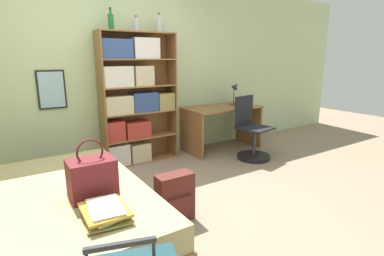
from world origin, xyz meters
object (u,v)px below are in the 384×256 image
(bookcase, at_px, (133,100))
(desk, at_px, (222,119))
(desk_chair, at_px, (251,139))
(bed, at_px, (74,213))
(desk_lamp, at_px, (235,89))
(backpack, at_px, (175,198))
(handbag, at_px, (92,178))
(bottle_clear, at_px, (159,25))
(bottle_brown, at_px, (136,25))
(book_stack_on_bed, at_px, (106,212))
(bottle_green, at_px, (111,21))

(bookcase, height_order, desk, bookcase)
(desk_chair, bearing_deg, desk, 98.08)
(bed, bearing_deg, desk_lamp, 24.92)
(backpack, bearing_deg, desk, 41.06)
(handbag, height_order, desk, handbag)
(desk, height_order, backpack, desk)
(bookcase, height_order, bottle_clear, bottle_clear)
(bookcase, relative_size, bottle_brown, 9.06)
(bed, xyz_separation_m, book_stack_on_bed, (0.10, -0.63, 0.27))
(bottle_brown, bearing_deg, bottle_green, -178.36)
(bed, bearing_deg, backpack, -16.16)
(bottle_clear, distance_m, desk, 1.77)
(bottle_clear, xyz_separation_m, desk_chair, (1.11, -0.78, -1.64))
(bottle_clear, height_order, desk, bottle_clear)
(handbag, distance_m, bottle_green, 2.32)
(book_stack_on_bed, xyz_separation_m, bottle_clear, (1.50, 2.10, 1.45))
(handbag, relative_size, backpack, 1.01)
(bookcase, relative_size, bottle_clear, 7.10)
(bookcase, distance_m, bottle_green, 1.05)
(desk, distance_m, backpack, 2.37)
(book_stack_on_bed, bearing_deg, bed, 98.79)
(bed, relative_size, bottle_clear, 7.81)
(book_stack_on_bed, bearing_deg, backpack, 27.03)
(bed, distance_m, book_stack_on_bed, 0.69)
(bottle_green, bearing_deg, desk_lamp, -2.65)
(bookcase, bearing_deg, backpack, -100.39)
(desk_chair, relative_size, backpack, 2.03)
(bottle_brown, bearing_deg, book_stack_on_bed, -118.83)
(handbag, relative_size, bottle_green, 1.69)
(book_stack_on_bed, distance_m, backpack, 0.88)
(bottle_green, distance_m, bottle_brown, 0.35)
(bottle_clear, height_order, backpack, bottle_clear)
(bed, relative_size, book_stack_on_bed, 5.41)
(bookcase, xyz_separation_m, desk, (1.46, -0.17, -0.42))
(book_stack_on_bed, height_order, desk, desk)
(handbag, bearing_deg, bookcase, 58.66)
(desk_chair, xyz_separation_m, backpack, (-1.86, -0.94, -0.07))
(bottle_green, bearing_deg, desk_chair, -23.40)
(bed, relative_size, backpack, 4.39)
(bottle_clear, bearing_deg, backpack, -113.65)
(bottle_brown, distance_m, backpack, 2.45)
(desk, bearing_deg, desk_chair, -81.92)
(desk, relative_size, backpack, 2.67)
(bookcase, distance_m, desk_lamp, 1.80)
(bed, height_order, backpack, backpack)
(handbag, relative_size, desk_lamp, 1.18)
(book_stack_on_bed, bearing_deg, desk_lamp, 34.99)
(bookcase, relative_size, desk_lamp, 4.69)
(desk, height_order, desk_chair, desk_chair)
(handbag, height_order, desk_lamp, desk_lamp)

